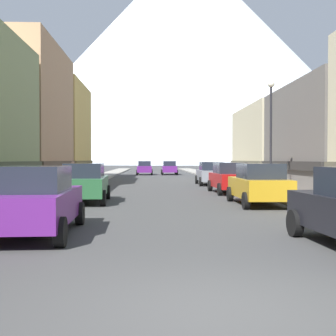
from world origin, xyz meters
TOP-DOWN VIEW (x-y plane):
  - ground_plane at (0.00, 0.00)m, footprint 400.00×400.00m
  - sidewalk_left at (-6.25, 35.00)m, footprint 2.50×100.00m
  - sidewalk_right at (6.25, 35.00)m, footprint 2.50×100.00m
  - storefront_left_2 at (-10.66, 26.53)m, footprint 6.62×11.01m
  - storefront_left_3 at (-11.55, 37.84)m, footprint 8.40×10.55m
  - storefront_right_3 at (10.59, 32.16)m, footprint 6.48×11.81m
  - car_left_0 at (-3.80, 5.68)m, footprint 2.20×4.46m
  - car_left_1 at (-3.80, 14.08)m, footprint 2.22×4.47m
  - car_right_1 at (3.80, 12.71)m, footprint 2.07×4.41m
  - car_right_2 at (3.80, 19.31)m, footprint 2.16×4.44m
  - car_right_3 at (3.80, 27.39)m, footprint 2.12×4.43m
  - car_driving_0 at (1.60, 50.34)m, footprint 2.06×4.40m
  - car_driving_1 at (-1.60, 50.02)m, footprint 2.06×4.40m
  - potted_plant_1 at (-7.00, 18.78)m, footprint 0.52×0.52m
  - pedestrian_0 at (-6.25, 24.62)m, footprint 0.36×0.36m
  - streetlamp_right at (5.35, 16.39)m, footprint 0.36×0.36m
  - mountain_backdrop at (21.60, 260.00)m, footprint 237.71×237.71m

SIDE VIEW (x-z plane):
  - ground_plane at x=0.00m, z-range 0.00..0.00m
  - sidewalk_left at x=-6.25m, z-range 0.00..0.15m
  - sidewalk_right at x=6.25m, z-range 0.00..0.15m
  - potted_plant_1 at x=-7.00m, z-range 0.18..1.01m
  - car_left_0 at x=-3.80m, z-range 0.01..1.79m
  - car_left_1 at x=-3.80m, z-range 0.01..1.79m
  - car_right_1 at x=3.80m, z-range 0.01..1.79m
  - car_right_2 at x=3.80m, z-range 0.01..1.79m
  - car_right_3 at x=3.80m, z-range 0.01..1.79m
  - car_driving_0 at x=1.60m, z-range 0.01..1.79m
  - car_driving_1 at x=-1.60m, z-range 0.01..1.79m
  - pedestrian_0 at x=-6.25m, z-range 0.09..1.76m
  - storefront_right_3 at x=10.59m, z-range -0.13..6.47m
  - streetlamp_right at x=5.35m, z-range 1.06..6.92m
  - storefront_left_3 at x=-11.55m, z-range -0.16..9.33m
  - storefront_left_2 at x=-10.66m, z-range -0.17..10.12m
  - mountain_backdrop at x=21.60m, z-range 0.00..134.37m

